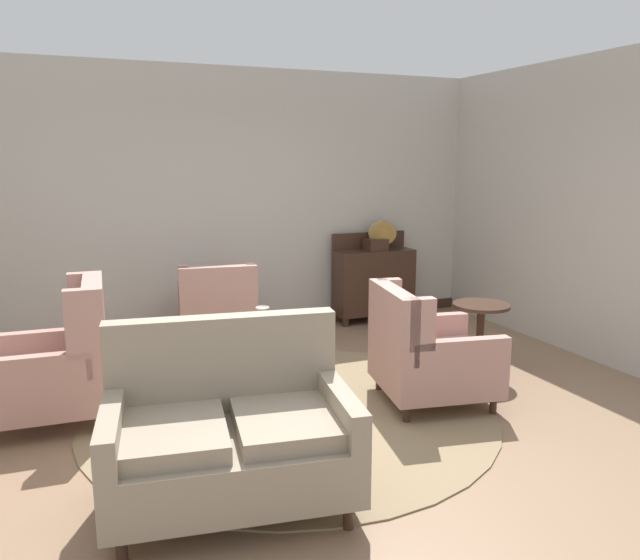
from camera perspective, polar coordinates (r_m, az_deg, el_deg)
The scene contains 14 objects.
ground at distance 4.72m, azimuth -1.42°, elevation -13.39°, with size 9.02×9.02×0.00m, color #896B51.
wall_back at distance 7.04m, azimuth -9.87°, elevation 7.00°, with size 6.60×0.08×2.94m, color #BCB7AD.
wall_right at distance 6.82m, azimuth 21.99°, elevation 6.23°, with size 0.08×3.98×2.94m, color #BCB7AD.
baseboard_back at distance 7.23m, azimuth -9.40°, elevation -4.23°, with size 6.44×0.03×0.12m, color #382319.
area_rug at distance 4.98m, azimuth -2.69°, elevation -11.99°, with size 3.20×3.20×0.01m, color #847051.
coffee_table at distance 5.02m, azimuth -4.98°, elevation -7.19°, with size 0.77×0.77×0.49m.
porcelain_vase at distance 4.98m, azimuth -5.29°, elevation -4.41°, with size 0.16×0.16×0.31m.
settee at distance 3.65m, azimuth -8.32°, elevation -13.88°, with size 1.48×1.04×1.04m.
armchair_far_left at distance 5.08m, azimuth 9.73°, elevation -6.74°, with size 1.01×0.98×0.97m.
armchair_back_corner at distance 6.34m, azimuth -9.47°, elevation -3.10°, with size 0.85×0.99×0.96m.
armchair_beside_settee at distance 5.05m, azimuth -22.95°, elevation -7.25°, with size 0.92×0.80×1.08m.
side_table at distance 5.83m, azimuth 14.51°, elevation -4.68°, with size 0.51×0.51×0.67m.
sideboard at distance 7.54m, azimuth 4.95°, elevation -0.06°, with size 0.97×0.35×1.07m.
gramophone at distance 7.38m, azimuth 5.69°, elevation 4.61°, with size 0.49×0.55×0.52m.
Camera 1 is at (-1.53, -4.01, 1.97)m, focal length 34.78 mm.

